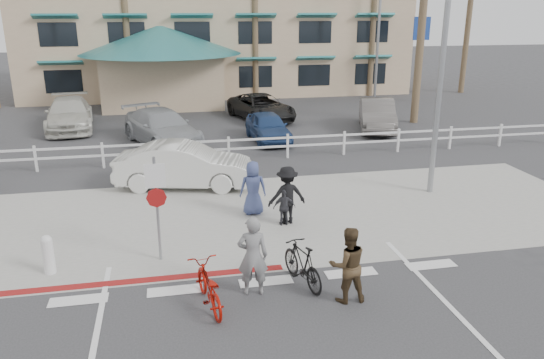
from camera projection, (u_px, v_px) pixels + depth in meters
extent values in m
plane|color=#333335|center=(271.00, 296.00, 11.29)|extent=(140.00, 140.00, 0.00)
cube|color=#333335|center=(293.00, 352.00, 9.43)|extent=(12.00, 16.00, 0.01)
cube|color=gray|center=(241.00, 217.00, 15.48)|extent=(22.00, 7.00, 0.01)
cube|color=#333335|center=(225.00, 177.00, 19.21)|extent=(40.00, 5.00, 0.01)
cube|color=#333335|center=(204.00, 123.00, 28.06)|extent=(50.00, 16.00, 0.01)
cube|color=maroon|center=(129.00, 282.00, 11.84)|extent=(7.00, 0.25, 0.02)
imported|color=#930C04|center=(208.00, 287.00, 10.74)|extent=(0.90, 1.83, 0.92)
imported|color=slate|center=(253.00, 256.00, 11.10)|extent=(0.70, 0.51, 1.77)
imported|color=black|center=(302.00, 264.00, 11.61)|extent=(0.87, 1.71, 0.99)
imported|color=#44331F|center=(348.00, 265.00, 10.87)|extent=(0.81, 0.64, 1.64)
imported|color=black|center=(287.00, 195.00, 14.85)|extent=(1.12, 0.70, 1.67)
imported|color=#303036|center=(284.00, 207.00, 14.79)|extent=(0.64, 0.28, 1.07)
imported|color=#3B4675|center=(253.00, 188.00, 15.52)|extent=(0.81, 0.55, 1.61)
imported|color=silver|center=(185.00, 165.00, 17.90)|extent=(4.86, 2.58, 1.52)
imported|color=#919599|center=(162.00, 127.00, 23.55)|extent=(4.00, 5.68, 1.53)
imported|color=navy|center=(268.00, 127.00, 24.15)|extent=(1.77, 3.95, 1.32)
imported|color=#5E5956|center=(377.00, 115.00, 26.29)|extent=(2.96, 4.88, 1.52)
imported|color=beige|center=(69.00, 114.00, 26.44)|extent=(2.74, 5.53, 1.54)
imported|color=black|center=(261.00, 107.00, 28.72)|extent=(3.49, 5.38, 1.38)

